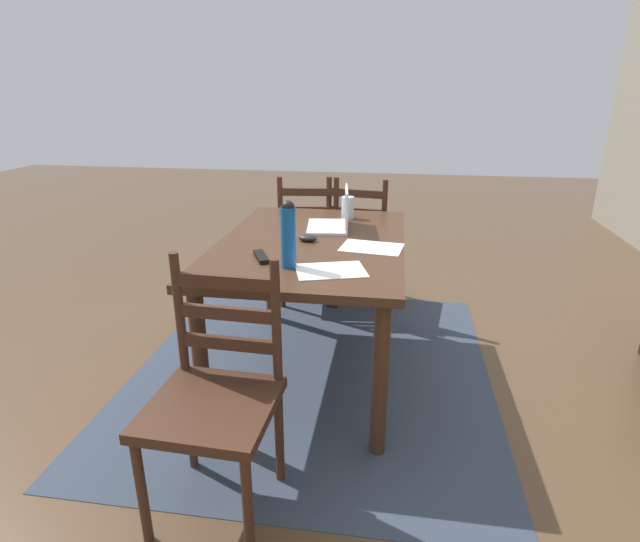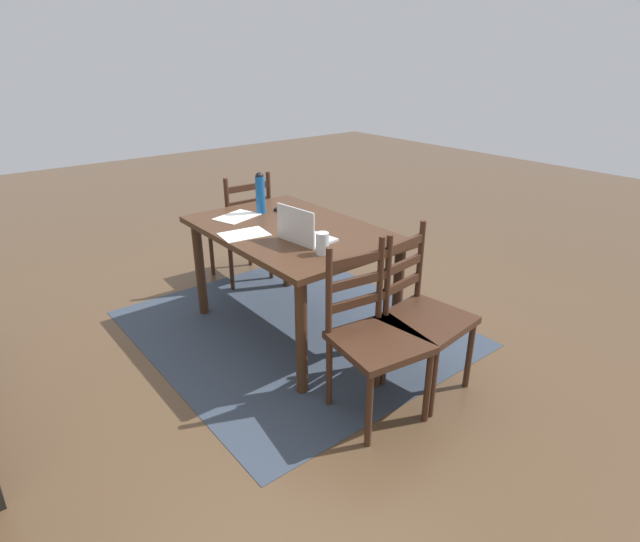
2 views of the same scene
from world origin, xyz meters
The scene contains 13 objects.
ground_plane centered at (0.00, 0.00, 0.00)m, with size 14.00×14.00×0.00m, color brown.
area_rug centered at (0.00, 0.00, 0.00)m, with size 2.19×1.96×0.01m, color #333D4C.
dining_table centered at (0.00, 0.00, 0.67)m, with size 1.42×0.94×0.77m.
chair_right_near centered at (1.00, -0.19, 0.46)m, with size 0.46×0.46×0.95m.
chair_left_near centered at (-1.00, -0.18, 0.46)m, with size 0.49×0.49×0.95m.
chair_left_far centered at (-1.00, 0.18, 0.46)m, with size 0.50×0.50×0.95m.
laptop centered at (-0.25, 0.09, 0.82)m, with size 0.34×0.26×0.23m.
water_bottle centered at (0.42, -0.03, 0.92)m, with size 0.07×0.07×0.30m.
drinking_glass centered at (-0.50, 0.14, 0.83)m, with size 0.07×0.07×0.13m, color silver.
computer_mouse centered at (0.02, -0.02, 0.78)m, with size 0.06×0.10×0.03m, color black.
tv_remote centered at (0.33, -0.18, 0.78)m, with size 0.04×0.17×0.02m, color black.
paper_stack_left centered at (0.08, 0.31, 0.77)m, with size 0.21×0.30×0.00m, color white.
paper_stack_right centered at (0.44, 0.16, 0.77)m, with size 0.21×0.30×0.00m, color white.
Camera 1 is at (2.46, 0.42, 1.52)m, focal length 28.29 mm.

